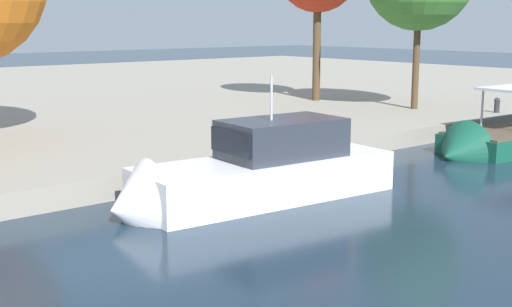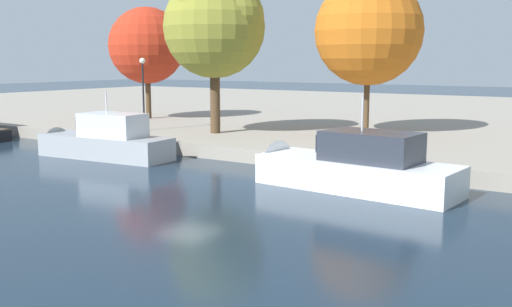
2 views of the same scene
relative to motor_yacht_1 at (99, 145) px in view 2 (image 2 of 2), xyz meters
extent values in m
plane|color=#192838|center=(8.23, -2.22, -0.68)|extent=(220.00, 220.00, 0.00)
cube|color=gray|center=(8.23, 30.35, -0.30)|extent=(120.00, 55.00, 0.77)
cube|color=#9EA3A8|center=(0.47, 0.04, -0.31)|extent=(8.06, 3.02, 1.73)
cone|color=#9EA3A8|center=(-3.87, -0.31, -0.31)|extent=(1.38, 2.37, 2.28)
cube|color=silver|center=(1.06, 0.08, 1.19)|extent=(3.70, 2.20, 1.27)
cube|color=black|center=(-0.32, -0.03, 1.26)|extent=(1.09, 1.87, 0.76)
cylinder|color=silver|center=(0.67, 0.05, 2.41)|extent=(0.08, 0.08, 1.16)
cube|color=white|center=(15.44, 0.03, -0.25)|extent=(8.69, 3.48, 1.69)
cone|color=white|center=(10.81, 0.41, -0.25)|extent=(1.42, 2.74, 2.65)
cube|color=#2D333D|center=(16.07, -0.03, 1.20)|extent=(3.99, 2.54, 1.22)
cube|color=black|center=(14.59, 0.10, 1.26)|extent=(1.19, 2.17, 0.73)
cylinder|color=silver|center=(15.65, 0.01, 2.51)|extent=(0.08, 0.08, 1.39)
cylinder|color=black|center=(-2.30, 6.03, 2.29)|extent=(0.12, 0.12, 4.40)
sphere|color=white|center=(-2.30, 6.03, 4.66)|extent=(0.38, 0.38, 0.38)
cylinder|color=black|center=(-2.30, 6.03, 0.24)|extent=(0.26, 0.26, 0.30)
cylinder|color=#4C3823|center=(10.52, 12.85, 2.02)|extent=(0.36, 0.36, 3.86)
sphere|color=#BC6019|center=(10.52, 12.85, 6.49)|extent=(6.77, 6.77, 6.77)
sphere|color=#BC6019|center=(10.38, 13.39, 7.17)|extent=(4.52, 4.52, 4.52)
sphere|color=#BC6019|center=(11.18, 14.17, 5.71)|extent=(3.11, 3.11, 3.11)
cylinder|color=#4C3823|center=(-7.85, 12.35, 1.85)|extent=(0.43, 0.43, 3.52)
sphere|color=#B22D19|center=(-7.85, 12.35, 5.86)|extent=(6.00, 6.00, 6.00)
sphere|color=#B22D19|center=(-8.04, 13.77, 6.63)|extent=(3.12, 3.12, 3.12)
sphere|color=#B22D19|center=(-8.11, 11.80, 6.22)|extent=(3.89, 3.89, 3.89)
cylinder|color=#4C3823|center=(2.48, 7.50, 2.22)|extent=(0.63, 0.63, 4.27)
sphere|color=olive|center=(2.48, 7.50, 6.74)|extent=(6.36, 6.36, 6.36)
sphere|color=olive|center=(3.79, 7.56, 7.29)|extent=(3.96, 3.96, 3.96)
sphere|color=olive|center=(2.40, 6.20, 7.94)|extent=(3.15, 3.15, 3.15)
camera|label=1|loc=(1.55, -16.14, 4.83)|focal=48.64mm
camera|label=2|loc=(25.02, -22.38, 4.64)|focal=41.20mm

